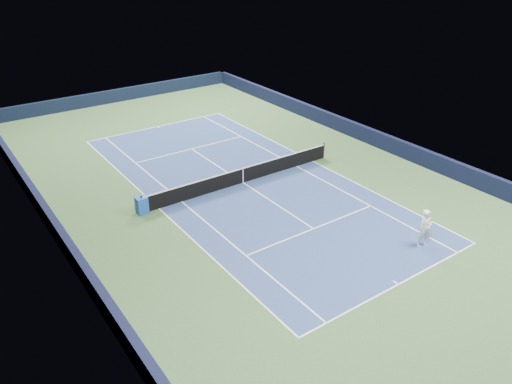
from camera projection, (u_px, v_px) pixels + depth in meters
ground at (243, 183)px, 29.80m from camera, size 40.00×40.00×0.00m
wall_far at (118, 95)px, 43.93m from camera, size 22.00×0.35×1.10m
wall_right at (371, 136)px, 35.07m from camera, size 0.35×40.00×1.10m
wall_left at (56, 230)px, 24.02m from camera, size 0.35×40.00×1.10m
court_surface at (243, 183)px, 29.80m from camera, size 10.97×23.77×0.01m
baseline_far at (157, 127)px, 38.42m from camera, size 10.97×0.08×0.00m
baseline_near at (399, 284)px, 21.17m from camera, size 10.97×0.08×0.00m
sideline_doubles_right at (313, 161)px, 32.59m from camera, size 0.08×23.77×0.00m
sideline_doubles_left at (159, 208)px, 27.00m from camera, size 0.08×23.77×0.00m
sideline_singles_right at (296, 166)px, 31.89m from camera, size 0.08×23.77×0.00m
sideline_singles_left at (182, 202)px, 27.69m from camera, size 0.08×23.77×0.00m
service_line_far at (192, 149)px, 34.44m from camera, size 8.23×0.08×0.00m
service_line_near at (314, 229)px, 25.15m from camera, size 8.23×0.08×0.00m
center_service_line at (243, 183)px, 29.79m from camera, size 0.08×12.80×0.00m
center_mark_far at (158, 127)px, 38.31m from camera, size 0.08×0.30×0.00m
center_mark_near at (396, 283)px, 21.28m from camera, size 0.08×0.30×0.00m
tennis_net at (243, 175)px, 29.57m from camera, size 12.90×0.10×1.07m
sponsor_cube at (142, 205)px, 26.36m from camera, size 0.61×0.53×0.94m
tennis_player at (425, 228)px, 23.37m from camera, size 0.87×1.31×2.75m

